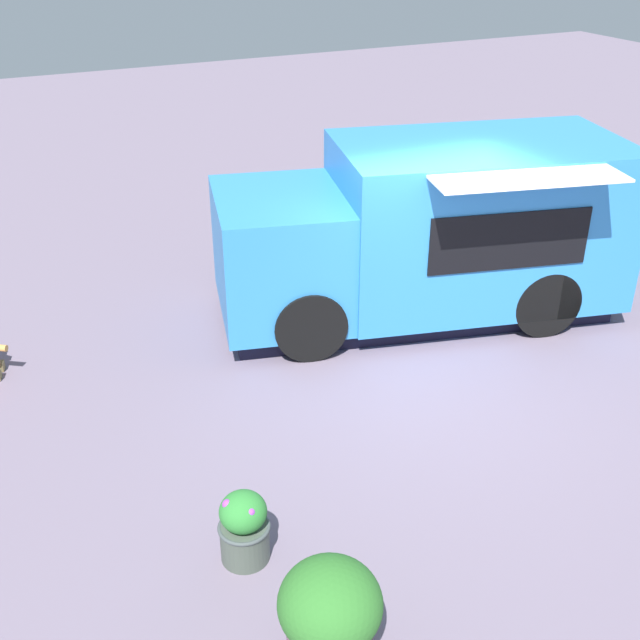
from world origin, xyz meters
The scene contains 4 objects.
ground_plane centered at (0.00, 0.00, 0.00)m, with size 40.00×40.00×0.00m, color slate.
food_truck centered at (-0.50, -1.29, 1.07)m, with size 5.44×3.58×2.26m.
planter_flowering_near centered at (3.08, 3.13, 0.50)m, with size 0.73×0.73×0.94m.
planter_flowering_far centered at (3.25, 1.88, 0.33)m, with size 0.44×0.44×0.67m.
Camera 1 is at (4.76, 6.50, 4.88)m, focal length 43.76 mm.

